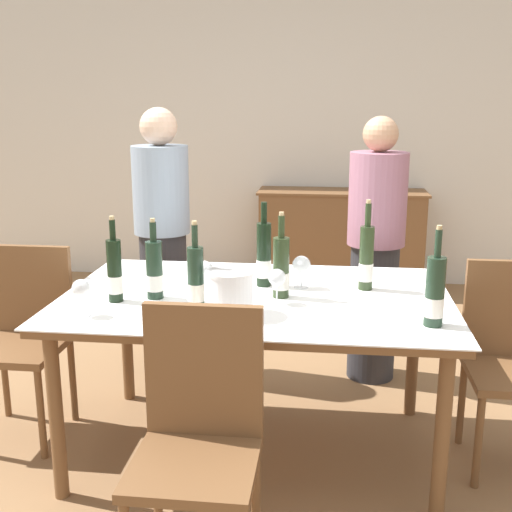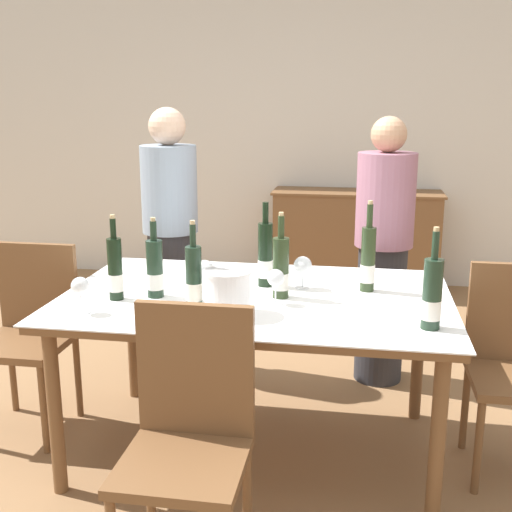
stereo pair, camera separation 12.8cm
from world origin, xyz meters
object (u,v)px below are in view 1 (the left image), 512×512
object	(u,v)px
ice_bucket	(230,291)
wine_glass_3	(81,290)
wine_bottle_1	(281,269)
person_host	(163,243)
person_guest_left	(375,252)
wine_glass_1	(277,279)
wine_glass_2	(204,271)
chair_left_end	(24,328)
wine_bottle_0	(196,280)
chair_near_front	(199,428)
wine_bottle_2	(366,259)
dining_table	(256,309)
wine_bottle_4	(155,271)
wine_glass_0	(301,266)
wine_bottle_3	(435,293)
wine_bottle_6	(115,272)
wine_bottle_5	(264,256)
sideboard_cabinet	(341,240)

from	to	relation	value
ice_bucket	wine_glass_3	bearing A→B (deg)	-170.89
ice_bucket	wine_bottle_1	world-z (taller)	wine_bottle_1
person_host	person_guest_left	world-z (taller)	person_host
wine_glass_3	wine_glass_1	bearing A→B (deg)	18.24
wine_glass_2	chair_left_end	distance (m)	0.98
wine_bottle_0	chair_near_front	bearing A→B (deg)	-77.66
ice_bucket	wine_bottle_2	size ratio (longest dim) A/B	0.47
dining_table	wine_bottle_2	world-z (taller)	wine_bottle_2
wine_bottle_4	wine_glass_0	world-z (taller)	wine_bottle_4
wine_bottle_2	wine_glass_3	xyz separation A→B (m)	(-1.16, -0.51, -0.04)
wine_bottle_3	wine_glass_2	distance (m)	1.03
dining_table	wine_glass_3	xyz separation A→B (m)	(-0.67, -0.36, 0.18)
dining_table	wine_bottle_4	bearing A→B (deg)	-167.38
wine_bottle_0	wine_bottle_4	bearing A→B (deg)	148.21
wine_bottle_0	wine_bottle_1	world-z (taller)	wine_bottle_1
wine_glass_2	chair_left_end	xyz separation A→B (m)	(-0.92, 0.07, -0.34)
dining_table	wine_bottle_3	world-z (taller)	wine_bottle_3
wine_glass_0	chair_left_end	world-z (taller)	same
wine_bottle_6	wine_glass_0	size ratio (longest dim) A/B	2.48
wine_glass_1	chair_left_end	bearing A→B (deg)	171.17
wine_glass_2	wine_bottle_4	bearing A→B (deg)	-149.74
person_host	wine_bottle_2	bearing A→B (deg)	-32.99
wine_bottle_2	chair_left_end	xyz separation A→B (m)	(-1.65, -0.06, -0.38)
wine_bottle_6	wine_bottle_5	bearing A→B (deg)	27.03
wine_bottle_2	person_guest_left	distance (m)	0.80
wine_glass_0	wine_glass_1	xyz separation A→B (m)	(-0.09, -0.25, 0.00)
wine_bottle_1	wine_glass_3	world-z (taller)	wine_bottle_1
chair_near_front	wine_bottle_4	bearing A→B (deg)	115.99
sideboard_cabinet	ice_bucket	size ratio (longest dim) A/B	7.27
chair_near_front	wine_glass_0	bearing A→B (deg)	71.96
person_host	wine_bottle_4	bearing A→B (deg)	-76.90
wine_bottle_6	wine_glass_3	size ratio (longest dim) A/B	2.46
wine_bottle_2	wine_glass_2	size ratio (longest dim) A/B	2.85
wine_glass_0	wine_glass_3	distance (m)	1.00
wine_glass_1	wine_glass_3	bearing A→B (deg)	-161.76
wine_bottle_0	wine_bottle_5	distance (m)	0.45
wine_bottle_3	chair_left_end	xyz separation A→B (m)	(-1.89, 0.40, -0.37)
sideboard_cabinet	chair_left_end	size ratio (longest dim) A/B	1.54
wine_bottle_3	chair_left_end	size ratio (longest dim) A/B	0.43
dining_table	person_host	xyz separation A→B (m)	(-0.67, 0.90, 0.09)
wine_bottle_2	chair_left_end	distance (m)	1.70
wine_glass_2	person_guest_left	xyz separation A→B (m)	(0.83, 0.91, -0.11)
wine_glass_3	person_host	distance (m)	1.27
chair_left_end	chair_near_front	world-z (taller)	chair_near_front
wine_bottle_2	wine_bottle_4	xyz separation A→B (m)	(-0.93, -0.25, -0.02)
wine_glass_2	wine_glass_3	size ratio (longest dim) A/B	0.96
dining_table	wine_bottle_0	bearing A→B (deg)	-134.38
wine_bottle_6	dining_table	bearing A→B (deg)	15.31
person_guest_left	person_host	bearing A→B (deg)	-178.97
wine_bottle_0	wine_glass_1	bearing A→B (deg)	19.88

